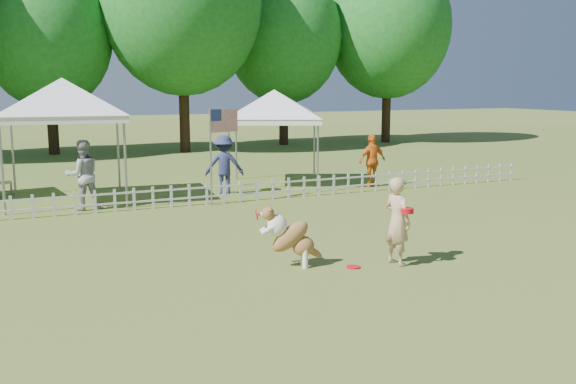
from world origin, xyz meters
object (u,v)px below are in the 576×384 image
at_px(dog, 291,237).
at_px(flag_pole, 211,157).
at_px(frisbee_on_turf, 353,267).
at_px(spectator_b, 224,165).
at_px(canopy_tent_right, 274,139).
at_px(handler, 397,221).
at_px(canopy_tent_left, 65,142).
at_px(spectator_c, 372,161).
at_px(spectator_a, 83,175).

bearing_deg(dog, flag_pole, 100.47).
distance_m(frisbee_on_turf, spectator_b, 8.50).
height_order(dog, canopy_tent_right, canopy_tent_right).
bearing_deg(handler, canopy_tent_left, 18.72).
xyz_separation_m(flag_pole, spectator_b, (0.90, 1.54, -0.44)).
bearing_deg(spectator_c, frisbee_on_turf, 50.68).
xyz_separation_m(handler, spectator_a, (-4.58, 7.88, 0.11)).
height_order(handler, frisbee_on_turf, handler).
bearing_deg(spectator_c, dog, 44.08).
height_order(handler, spectator_b, spectator_b).
bearing_deg(spectator_a, flag_pole, 159.99).
xyz_separation_m(canopy_tent_right, spectator_a, (-6.25, -1.73, -0.60)).
relative_size(handler, canopy_tent_right, 0.54).
bearing_deg(spectator_a, frisbee_on_turf, 110.10).
height_order(spectator_a, spectator_b, spectator_a).
xyz_separation_m(flag_pole, spectator_c, (5.77, 1.00, -0.49)).
relative_size(canopy_tent_right, spectator_b, 1.71).
height_order(canopy_tent_left, spectator_a, canopy_tent_left).
relative_size(spectator_b, spectator_c, 1.05).
bearing_deg(canopy_tent_right, spectator_a, -140.03).
bearing_deg(dog, spectator_a, 125.92).
bearing_deg(canopy_tent_right, spectator_c, -4.62).
relative_size(dog, flag_pole, 0.43).
relative_size(handler, spectator_a, 0.88).
distance_m(frisbee_on_turf, canopy_tent_left, 10.10).
xyz_separation_m(canopy_tent_right, spectator_c, (2.79, -1.56, -0.68)).
relative_size(spectator_a, spectator_b, 1.04).
height_order(dog, canopy_tent_left, canopy_tent_left).
bearing_deg(flag_pole, spectator_b, 39.17).
height_order(frisbee_on_turf, flag_pole, flag_pole).
distance_m(canopy_tent_right, spectator_c, 3.27).
relative_size(canopy_tent_right, spectator_a, 1.65).
bearing_deg(canopy_tent_right, canopy_tent_left, -152.43).
distance_m(canopy_tent_left, spectator_a, 1.60).
relative_size(canopy_tent_left, canopy_tent_right, 1.11).
height_order(canopy_tent_left, spectator_b, canopy_tent_left).
bearing_deg(flag_pole, frisbee_on_turf, -106.46).
bearing_deg(handler, dog, 62.05).
relative_size(handler, canopy_tent_left, 0.48).
height_order(handler, canopy_tent_right, canopy_tent_right).
relative_size(frisbee_on_turf, flag_pole, 0.10).
height_order(handler, spectator_c, spectator_c).
bearing_deg(dog, canopy_tent_right, 83.85).
distance_m(canopy_tent_right, spectator_b, 2.40).
xyz_separation_m(dog, spectator_c, (6.31, 7.41, 0.28)).
height_order(flag_pole, spectator_c, flag_pole).
bearing_deg(spectator_b, canopy_tent_right, -135.17).
bearing_deg(spectator_a, canopy_tent_right, -170.30).
bearing_deg(spectator_c, canopy_tent_left, -12.93).
relative_size(handler, spectator_b, 0.92).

